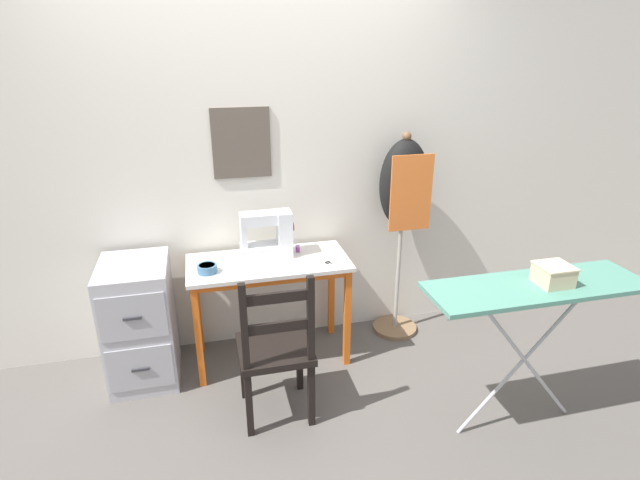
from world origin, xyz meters
The scene contains 12 objects.
ground_plane centered at (0.00, 0.00, 0.00)m, with size 14.00×14.00×0.00m, color #5B5651.
wall_back centered at (0.00, 0.54, 1.28)m, with size 10.00×0.07×2.55m.
sewing_table centered at (0.00, 0.22, 0.61)m, with size 1.01×0.48×0.71m.
sewing_machine centered at (0.02, 0.32, 0.85)m, with size 0.34×0.17×0.32m.
fabric_bowl centered at (-0.38, 0.16, 0.74)m, with size 0.12×0.12×0.05m.
scissors centered at (0.38, 0.09, 0.71)m, with size 0.11×0.14×0.01m.
thread_spool_near_machine centered at (0.21, 0.33, 0.73)m, with size 0.03×0.03×0.04m.
wooden_chair centered at (-0.05, -0.33, 0.43)m, with size 0.40×0.38×0.92m.
filing_cabinet centered at (-0.81, 0.23, 0.39)m, with size 0.40×0.50×0.78m.
dress_form centered at (0.94, 0.35, 1.05)m, with size 0.33×0.32×1.46m.
ironing_board centered at (1.22, -0.72, 0.82)m, with size 1.14×0.35×0.87m.
storage_box centered at (1.29, -0.73, 0.92)m, with size 0.17×0.16×0.10m.
Camera 1 is at (-0.37, -2.62, 2.00)m, focal length 28.00 mm.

